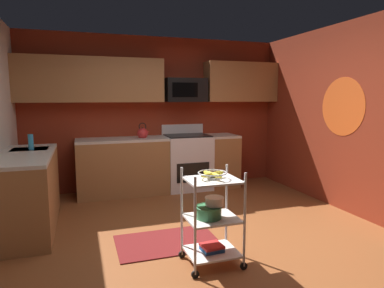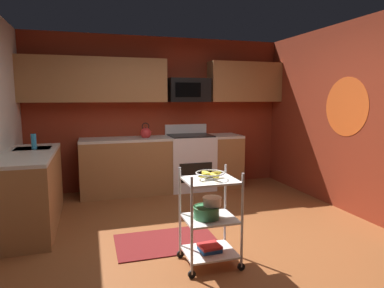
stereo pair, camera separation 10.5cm
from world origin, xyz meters
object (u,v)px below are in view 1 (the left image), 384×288
microwave (185,90)px  fruit_bowl (212,174)px  mixing_bowl_small (214,201)px  mixing_bowl_large (209,212)px  dish_soap_bottle (31,142)px  oven_range (187,161)px  rolling_cart (212,218)px  book_stack (212,248)px  kettle (143,133)px

microwave → fruit_bowl: microwave is taller
fruit_bowl → mixing_bowl_small: fruit_bowl is taller
mixing_bowl_large → dish_soap_bottle: size_ratio=1.26×
fruit_bowl → mixing_bowl_small: 0.26m
mixing_bowl_large → dish_soap_bottle: 2.53m
microwave → mixing_bowl_small: microwave is taller
microwave → oven_range: bearing=-89.7°
rolling_cart → book_stack: rolling_cart is taller
rolling_cart → microwave: bearing=77.8°
microwave → dish_soap_bottle: 2.62m
mixing_bowl_small → fruit_bowl: bearing=-178.3°
mixing_bowl_large → dish_soap_bottle: bearing=133.4°
mixing_bowl_large → fruit_bowl: bearing=0.0°
rolling_cart → fruit_bowl: bearing=90.0°
mixing_bowl_small → dish_soap_bottle: dish_soap_bottle is taller
mixing_bowl_large → book_stack: bearing=0.0°
microwave → book_stack: size_ratio=3.31×
fruit_bowl → book_stack: 0.72m
fruit_bowl → mixing_bowl_large: bearing=-180.0°
mixing_bowl_large → mixing_bowl_small: size_ratio=1.38×
oven_range → fruit_bowl: bearing=-102.6°
oven_range → book_stack: oven_range is taller
fruit_bowl → oven_range: bearing=77.4°
book_stack → kettle: bearing=93.7°
mixing_bowl_small → book_stack: mixing_bowl_small is taller
rolling_cart → kettle: kettle is taller
mixing_bowl_small → book_stack: size_ratio=0.86×
rolling_cart → mixing_bowl_small: 0.17m
mixing_bowl_large → book_stack: (0.04, 0.00, -0.36)m
oven_range → microwave: (-0.00, 0.10, 1.22)m
rolling_cart → dish_soap_bottle: (-1.74, 1.80, 0.57)m
microwave → rolling_cart: bearing=-102.2°
oven_range → fruit_bowl: 2.76m
oven_range → book_stack: size_ratio=5.20×
microwave → book_stack: bearing=-102.2°
oven_range → mixing_bowl_large: 2.74m
book_stack → kettle: (-0.17, 2.66, 0.84)m
fruit_bowl → kettle: 2.67m
fruit_bowl → dish_soap_bottle: bearing=134.0°
mixing_bowl_large → microwave: bearing=77.1°
mixing_bowl_small → rolling_cart: bearing=-178.3°
kettle → microwave: bearing=8.1°
fruit_bowl → book_stack: bearing=0.0°
rolling_cart → kettle: bearing=93.7°
rolling_cart → oven_range: bearing=77.4°
fruit_bowl → dish_soap_bottle: (-1.74, 1.80, 0.14)m
oven_range → fruit_bowl: (-0.60, -2.67, 0.40)m
mixing_bowl_large → rolling_cart: bearing=0.0°
fruit_bowl → kettle: (-0.17, 2.66, 0.12)m
oven_range → mixing_bowl_small: (-0.57, -2.67, 0.14)m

